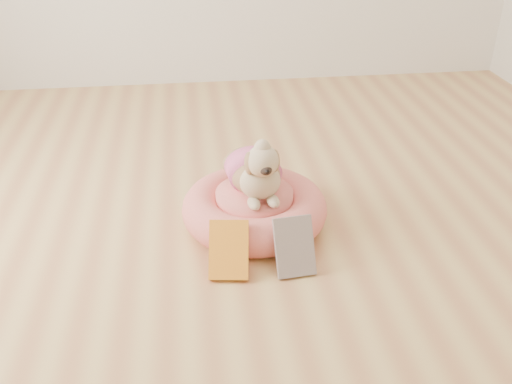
{
  "coord_description": "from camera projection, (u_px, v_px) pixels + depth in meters",
  "views": [
    {
      "loc": [
        -0.17,
        -1.5,
        1.28
      ],
      "look_at": [
        0.07,
        0.41,
        0.18
      ],
      "focal_mm": 40.0,
      "sensor_mm": 36.0,
      "label": 1
    }
  ],
  "objects": [
    {
      "name": "dog",
      "position": [
        255.0,
        160.0,
        2.21
      ],
      "size": [
        0.3,
        0.4,
        0.28
      ],
      "primitive_type": null,
      "rotation": [
        0.0,
        0.0,
        0.12
      ],
      "color": "brown",
      "rests_on": "pet_bed"
    },
    {
      "name": "pet_bed",
      "position": [
        254.0,
        208.0,
        2.31
      ],
      "size": [
        0.59,
        0.59,
        0.15
      ],
      "color": "#D05351",
      "rests_on": "floor"
    },
    {
      "name": "book_yellow",
      "position": [
        229.0,
        250.0,
        2.03
      ],
      "size": [
        0.16,
        0.17,
        0.18
      ],
      "primitive_type": "cube",
      "rotation": [
        -0.66,
        0.0,
        -0.13
      ],
      "color": "yellow",
      "rests_on": "floor"
    },
    {
      "name": "floor",
      "position": [
        250.0,
        298.0,
        1.95
      ],
      "size": [
        4.5,
        4.5,
        0.0
      ],
      "primitive_type": "plane",
      "color": "#BB7D4D",
      "rests_on": "ground"
    },
    {
      "name": "book_white",
      "position": [
        294.0,
        247.0,
        2.03
      ],
      "size": [
        0.15,
        0.13,
        0.2
      ],
      "primitive_type": "cube",
      "rotation": [
        -0.47,
        0.0,
        0.1
      ],
      "color": "white",
      "rests_on": "floor"
    }
  ]
}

